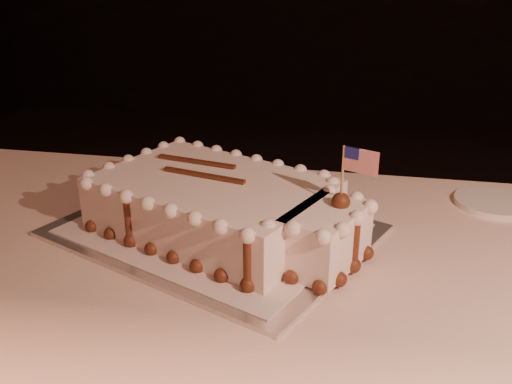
# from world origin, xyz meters

# --- Properties ---
(cake_board) EXTENTS (0.65, 0.58, 0.01)m
(cake_board) POSITION_xyz_m (-0.41, 0.64, 0.75)
(cake_board) COLOR beige
(cake_board) RESTS_ON banquet_table
(doily) EXTENTS (0.59, 0.53, 0.00)m
(doily) POSITION_xyz_m (-0.41, 0.64, 0.76)
(doily) COLOR silver
(doily) RESTS_ON cake_board
(sheet_cake) EXTENTS (0.53, 0.42, 0.20)m
(sheet_cake) POSITION_xyz_m (-0.38, 0.63, 0.81)
(sheet_cake) COLOR white
(sheet_cake) RESTS_ON doily
(side_plate) EXTENTS (0.15, 0.15, 0.01)m
(side_plate) POSITION_xyz_m (0.12, 0.87, 0.76)
(side_plate) COLOR white
(side_plate) RESTS_ON banquet_table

